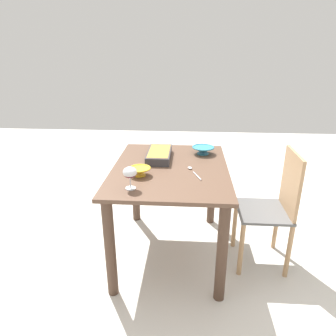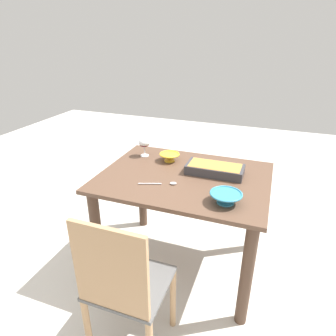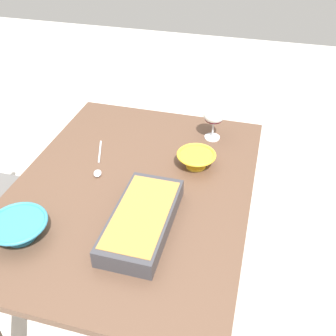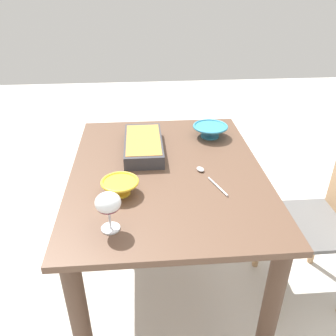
# 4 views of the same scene
# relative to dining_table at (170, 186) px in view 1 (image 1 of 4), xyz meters

# --- Properties ---
(ground_plane) EXTENTS (8.00, 8.00, 0.00)m
(ground_plane) POSITION_rel_dining_table_xyz_m (0.00, 0.00, -0.61)
(ground_plane) COLOR beige
(dining_table) EXTENTS (1.14, 0.87, 0.77)m
(dining_table) POSITION_rel_dining_table_xyz_m (0.00, 0.00, 0.00)
(dining_table) COLOR brown
(dining_table) RESTS_ON ground_plane
(chair) EXTENTS (0.39, 0.38, 0.93)m
(chair) POSITION_rel_dining_table_xyz_m (0.07, 0.79, -0.11)
(chair) COLOR #595959
(chair) RESTS_ON ground_plane
(wine_glass) EXTENTS (0.09, 0.09, 0.15)m
(wine_glass) POSITION_rel_dining_table_xyz_m (0.40, -0.23, 0.26)
(wine_glass) COLOR white
(wine_glass) RESTS_ON dining_table
(casserole_dish) EXTENTS (0.39, 0.18, 0.07)m
(casserole_dish) POSITION_rel_dining_table_xyz_m (-0.19, -0.10, 0.19)
(casserole_dish) COLOR #38383D
(casserole_dish) RESTS_ON dining_table
(mixing_bowl) EXTENTS (0.15, 0.15, 0.06)m
(mixing_bowl) POSITION_rel_dining_table_xyz_m (0.18, -0.20, 0.19)
(mixing_bowl) COLOR yellow
(mixing_bowl) RESTS_ON dining_table
(small_bowl) EXTENTS (0.19, 0.19, 0.07)m
(small_bowl) POSITION_rel_dining_table_xyz_m (-0.33, 0.26, 0.19)
(small_bowl) COLOR teal
(small_bowl) RESTS_ON dining_table
(serving_spoon) EXTENTS (0.24, 0.10, 0.01)m
(serving_spoon) POSITION_rel_dining_table_xyz_m (0.08, 0.17, 0.16)
(serving_spoon) COLOR silver
(serving_spoon) RESTS_ON dining_table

